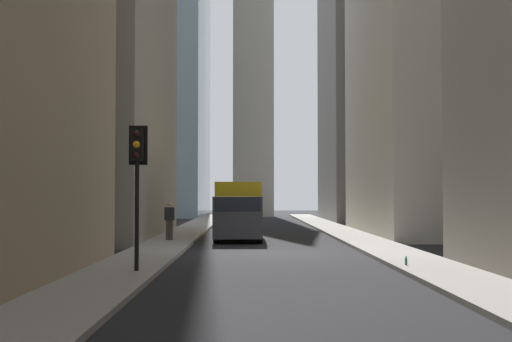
% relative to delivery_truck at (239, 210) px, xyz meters
% --- Properties ---
extents(ground_plane, '(135.00, 135.00, 0.00)m').
position_rel_delivery_truck_xyz_m(ground_plane, '(-7.40, -1.40, -1.46)').
color(ground_plane, black).
extents(sidewalk_right, '(90.00, 2.20, 0.14)m').
position_rel_delivery_truck_xyz_m(sidewalk_right, '(-7.40, 3.10, -1.39)').
color(sidewalk_right, gray).
rests_on(sidewalk_right, ground_plane).
extents(sidewalk_left, '(90.00, 2.20, 0.14)m').
position_rel_delivery_truck_xyz_m(sidewalk_left, '(-7.40, -5.90, -1.39)').
color(sidewalk_left, gray).
rests_on(sidewalk_left, ground_plane).
extents(building_left_far, '(13.11, 10.50, 33.64)m').
position_rel_delivery_truck_xyz_m(building_left_far, '(22.65, -12.00, 15.37)').
color(building_left_far, gray).
rests_on(building_left_far, ground_plane).
extents(church_spire, '(4.51, 4.51, 34.95)m').
position_rel_delivery_truck_xyz_m(church_spire, '(35.02, -0.97, 16.74)').
color(church_spire, '#B7B2A5').
rests_on(church_spire, ground_plane).
extents(delivery_truck, '(6.46, 2.25, 2.84)m').
position_rel_delivery_truck_xyz_m(delivery_truck, '(0.00, 0.00, 0.00)').
color(delivery_truck, yellow).
rests_on(delivery_truck, ground_plane).
extents(hatchback_grey, '(4.30, 1.78, 1.42)m').
position_rel_delivery_truck_xyz_m(hatchback_grey, '(11.71, -0.00, -0.80)').
color(hatchback_grey, slate).
rests_on(hatchback_grey, ground_plane).
extents(traffic_light_foreground, '(0.43, 0.52, 4.02)m').
position_rel_delivery_truck_xyz_m(traffic_light_foreground, '(-14.42, 2.59, 1.63)').
color(traffic_light_foreground, black).
rests_on(traffic_light_foreground, sidewalk_right).
extents(pedestrian, '(0.26, 0.44, 1.77)m').
position_rel_delivery_truck_xyz_m(pedestrian, '(-2.13, 3.17, -0.35)').
color(pedestrian, '#473D33').
rests_on(pedestrian, sidewalk_right).
extents(discarded_bottle, '(0.07, 0.07, 0.27)m').
position_rel_delivery_truck_xyz_m(discarded_bottle, '(-13.01, -5.18, -1.21)').
color(discarded_bottle, '#236033').
rests_on(discarded_bottle, sidewalk_left).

